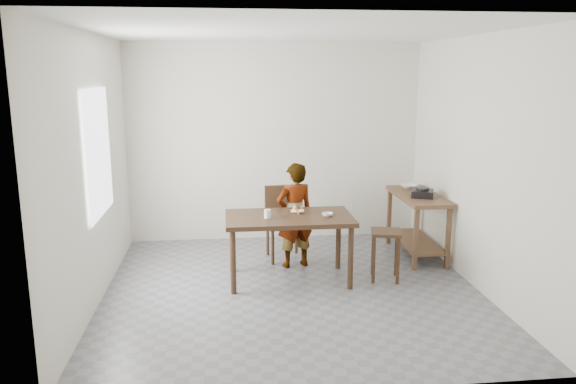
{
  "coord_description": "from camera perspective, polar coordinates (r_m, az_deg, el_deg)",
  "views": [
    {
      "loc": [
        -0.69,
        -5.67,
        2.32
      ],
      "look_at": [
        0.0,
        0.4,
        1.0
      ],
      "focal_mm": 35.0,
      "sensor_mm": 36.0,
      "label": 1
    }
  ],
  "objects": [
    {
      "name": "ceiling",
      "position": [
        5.72,
        0.47,
        16.21
      ],
      "size": [
        4.0,
        4.0,
        0.04
      ],
      "primitive_type": "cube",
      "color": "white",
      "rests_on": "wall_back"
    },
    {
      "name": "glass_tumbler",
      "position": [
        6.11,
        -2.1,
        -2.23
      ],
      "size": [
        0.09,
        0.09,
        0.09
      ],
      "primitive_type": "cylinder",
      "rotation": [
        0.0,
        0.0,
        0.26
      ],
      "color": "white",
      "rests_on": "dining_table"
    },
    {
      "name": "floor",
      "position": [
        6.17,
        0.42,
        -10.09
      ],
      "size": [
        4.0,
        4.0,
        0.04
      ],
      "primitive_type": "cube",
      "color": "slate",
      "rests_on": "ground"
    },
    {
      "name": "dining_chair",
      "position": [
        7.0,
        -0.32,
        -3.26
      ],
      "size": [
        0.47,
        0.47,
        0.91
      ],
      "primitive_type": null,
      "rotation": [
        0.0,
        0.0,
        0.09
      ],
      "color": "#372315",
      "rests_on": "floor"
    },
    {
      "name": "wall_right",
      "position": [
        6.35,
        18.87,
        2.76
      ],
      "size": [
        0.04,
        4.0,
        2.7
      ],
      "primitive_type": "cube",
      "color": "silver",
      "rests_on": "ground"
    },
    {
      "name": "dining_table",
      "position": [
        6.31,
        0.1,
        -5.74
      ],
      "size": [
        1.4,
        0.8,
        0.75
      ],
      "primitive_type": null,
      "color": "#372315",
      "rests_on": "floor"
    },
    {
      "name": "serving_bowl",
      "position": [
        7.56,
        12.12,
        0.54
      ],
      "size": [
        0.26,
        0.26,
        0.05
      ],
      "primitive_type": "imported",
      "rotation": [
        0.0,
        0.0,
        0.19
      ],
      "color": "silver",
      "rests_on": "prep_counter"
    },
    {
      "name": "wall_front",
      "position": [
        3.83,
        4.07,
        -2.48
      ],
      "size": [
        4.0,
        0.04,
        2.7
      ],
      "primitive_type": "cube",
      "color": "silver",
      "rests_on": "ground"
    },
    {
      "name": "wall_back",
      "position": [
        7.78,
        -1.35,
        5.03
      ],
      "size": [
        4.0,
        0.04,
        2.7
      ],
      "primitive_type": "cube",
      "color": "silver",
      "rests_on": "ground"
    },
    {
      "name": "stool",
      "position": [
        6.46,
        9.86,
        -6.34
      ],
      "size": [
        0.39,
        0.39,
        0.57
      ],
      "primitive_type": null,
      "rotation": [
        0.0,
        0.0,
        -0.23
      ],
      "color": "#372315",
      "rests_on": "floor"
    },
    {
      "name": "window_pane",
      "position": [
        6.06,
        -18.66,
        3.78
      ],
      "size": [
        0.02,
        1.1,
        1.3
      ],
      "primitive_type": "cube",
      "color": "silver",
      "rests_on": "wall_left"
    },
    {
      "name": "child",
      "position": [
        6.69,
        0.68,
        -2.39
      ],
      "size": [
        0.53,
        0.43,
        1.27
      ],
      "primitive_type": "imported",
      "rotation": [
        0.0,
        0.0,
        3.44
      ],
      "color": "white",
      "rests_on": "floor"
    },
    {
      "name": "wall_left",
      "position": [
        5.9,
        -19.43,
        2.04
      ],
      "size": [
        0.04,
        4.0,
        2.7
      ],
      "primitive_type": "cube",
      "color": "silver",
      "rests_on": "ground"
    },
    {
      "name": "banana",
      "position": [
        6.32,
        0.97,
        -1.91
      ],
      "size": [
        0.2,
        0.17,
        0.06
      ],
      "primitive_type": null,
      "rotation": [
        0.0,
        0.0,
        -0.32
      ],
      "color": "gold",
      "rests_on": "dining_table"
    },
    {
      "name": "prep_counter",
      "position": [
        7.34,
        12.94,
        -3.28
      ],
      "size": [
        0.5,
        1.2,
        0.8
      ],
      "primitive_type": null,
      "color": "brown",
      "rests_on": "floor"
    },
    {
      "name": "small_bowl",
      "position": [
        6.21,
        4.03,
        -2.29
      ],
      "size": [
        0.15,
        0.15,
        0.04
      ],
      "primitive_type": "imported",
      "rotation": [
        0.0,
        0.0,
        0.29
      ],
      "color": "silver",
      "rests_on": "dining_table"
    },
    {
      "name": "gas_burner",
      "position": [
        7.11,
        13.5,
        -0.13
      ],
      "size": [
        0.34,
        0.34,
        0.09
      ],
      "primitive_type": "cube",
      "rotation": [
        0.0,
        0.0,
        -0.38
      ],
      "color": "black",
      "rests_on": "prep_counter"
    }
  ]
}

